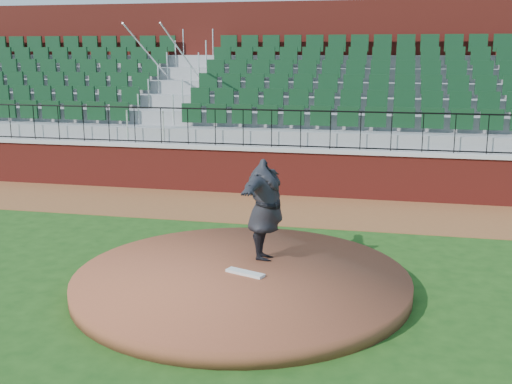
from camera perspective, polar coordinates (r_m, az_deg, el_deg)
ground at (r=10.58m, az=-1.78°, el=-8.65°), size 90.00×90.00×0.00m
warning_track at (r=15.63m, az=3.11°, el=-1.55°), size 34.00×3.20×0.01m
field_wall at (r=17.04m, az=4.02°, el=1.69°), size 34.00×0.35×1.20m
wall_cap at (r=16.93m, az=4.05°, el=3.84°), size 34.00×0.45×0.10m
wall_railing at (r=16.85m, az=4.08°, el=5.69°), size 34.00×0.05×1.00m
seating_stands at (r=19.49m, az=5.31°, el=8.10°), size 34.00×5.10×4.60m
concourse_wall at (r=22.23m, az=6.27°, el=9.81°), size 34.00×0.50×5.50m
pitchers_mound at (r=10.51m, az=-1.32°, el=-8.07°), size 5.55×5.55×0.25m
pitching_rubber at (r=10.43m, az=-0.98°, el=-7.36°), size 0.70×0.40×0.05m
pitcher at (r=10.91m, az=0.83°, el=-1.63°), size 0.62×2.22×1.80m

